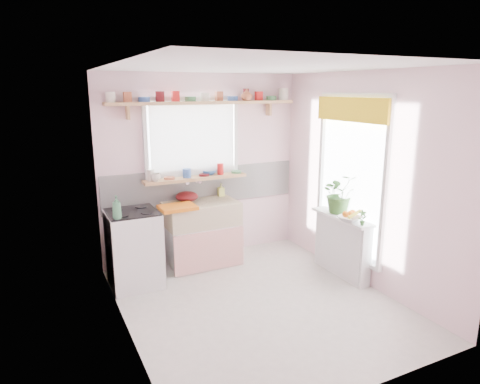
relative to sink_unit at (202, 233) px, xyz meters
name	(u,v)px	position (x,y,z in m)	size (l,w,h in m)	color
room	(272,164)	(0.81, -0.43, 0.94)	(3.20, 3.20, 3.20)	silver
sink_unit	(202,233)	(0.00, 0.00, 0.00)	(0.95, 0.65, 1.11)	white
cooker	(134,248)	(-0.95, -0.24, 0.03)	(0.58, 0.58, 0.93)	white
radiator_ledge	(342,244)	(1.45, -1.09, -0.03)	(0.22, 0.95, 0.78)	white
windowsill	(196,178)	(0.00, 0.19, 0.71)	(1.40, 0.22, 0.04)	tan
pine_shelf	(205,103)	(0.15, 0.18, 1.69)	(2.52, 0.24, 0.04)	tan
shelf_crockery	(204,97)	(0.13, 0.18, 1.76)	(2.47, 0.11, 0.12)	silver
sill_crockery	(192,173)	(-0.05, 0.19, 0.78)	(1.35, 0.11, 0.12)	silver
dish_tray	(178,207)	(-0.38, -0.16, 0.44)	(0.44, 0.33, 0.04)	orange
colander	(187,197)	(-0.15, 0.13, 0.49)	(0.30, 0.30, 0.13)	#500D10
jade_plant	(340,193)	(1.48, -0.97, 0.60)	(0.46, 0.40, 0.51)	#315C24
fruit_bowl	(350,219)	(1.36, -1.31, 0.38)	(0.26, 0.26, 0.06)	silver
herb_pot	(362,218)	(1.38, -1.49, 0.44)	(0.10, 0.07, 0.18)	#2F6327
soap_bottle_sink	(221,190)	(0.38, 0.21, 0.51)	(0.08, 0.08, 0.18)	#CBD55E
sill_cup	(155,178)	(-0.56, 0.13, 0.78)	(0.13, 0.13, 0.10)	beige
sill_bowl	(209,172)	(0.22, 0.25, 0.76)	(0.20, 0.20, 0.06)	#2F5C9A
shelf_vase	(247,95)	(0.72, 0.12, 1.79)	(0.15, 0.15, 0.16)	#A65533
cooker_bottle	(117,207)	(-1.15, -0.46, 0.61)	(0.10, 0.10, 0.26)	#3E7D54
fruit	(350,214)	(1.37, -1.31, 0.43)	(0.20, 0.14, 0.10)	orange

